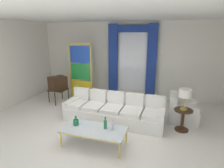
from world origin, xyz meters
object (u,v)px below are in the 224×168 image
(bottle_amber_squat, at_px, (76,122))
(vintage_tv, at_px, (58,84))
(bottle_crystal_tall, at_px, (105,124))
(table_lamp_brass, at_px, (185,94))
(couch_white_long, at_px, (114,111))
(stained_glass_divider, at_px, (81,73))
(peacock_figurine, at_px, (85,97))
(armchair_white, at_px, (181,111))
(bottle_blue_decanter, at_px, (112,125))
(round_side_table, at_px, (183,118))
(coffee_table, at_px, (94,130))

(bottle_amber_squat, bearing_deg, vintage_tv, 131.26)
(vintage_tv, bearing_deg, bottle_amber_squat, -48.74)
(bottle_crystal_tall, relative_size, table_lamp_brass, 0.51)
(couch_white_long, xyz_separation_m, stained_glass_divider, (-1.81, 1.47, 0.75))
(couch_white_long, height_order, vintage_tv, vintage_tv)
(stained_glass_divider, xyz_separation_m, table_lamp_brass, (3.72, -1.48, -0.03))
(bottle_crystal_tall, xyz_separation_m, peacock_figurine, (-1.66, 2.36, -0.30))
(bottle_crystal_tall, distance_m, stained_glass_divider, 3.41)
(bottle_crystal_tall, bearing_deg, couch_white_long, 97.29)
(vintage_tv, xyz_separation_m, armchair_white, (4.37, -0.24, -0.44))
(peacock_figurine, relative_size, table_lamp_brass, 1.05)
(bottle_amber_squat, relative_size, peacock_figurine, 0.40)
(bottle_blue_decanter, distance_m, peacock_figurine, 3.01)
(couch_white_long, height_order, armchair_white, couch_white_long)
(couch_white_long, xyz_separation_m, bottle_crystal_tall, (0.16, -1.26, 0.22))
(bottle_blue_decanter, relative_size, peacock_figurine, 0.46)
(round_side_table, bearing_deg, bottle_amber_squat, -152.36)
(vintage_tv, bearing_deg, peacock_figurine, 14.24)
(peacock_figurine, distance_m, round_side_table, 3.59)
(vintage_tv, xyz_separation_m, stained_glass_divider, (0.65, 0.62, 0.33))
(vintage_tv, height_order, table_lamp_brass, vintage_tv)
(couch_white_long, bearing_deg, vintage_tv, 160.98)
(round_side_table, relative_size, table_lamp_brass, 1.04)
(bottle_amber_squat, distance_m, table_lamp_brass, 2.85)
(peacock_figurine, bearing_deg, armchair_white, -8.05)
(armchair_white, relative_size, table_lamp_brass, 1.44)
(coffee_table, relative_size, bottle_crystal_tall, 5.10)
(bottle_amber_squat, height_order, stained_glass_divider, stained_glass_divider)
(stained_glass_divider, distance_m, table_lamp_brass, 4.01)
(bottle_crystal_tall, relative_size, bottle_amber_squat, 1.20)
(bottle_blue_decanter, relative_size, armchair_white, 0.34)
(armchair_white, bearing_deg, peacock_figurine, 171.95)
(bottle_blue_decanter, distance_m, armchair_white, 2.47)
(bottle_crystal_tall, height_order, round_side_table, bottle_crystal_tall)
(vintage_tv, distance_m, round_side_table, 4.47)
(armchair_white, xyz_separation_m, peacock_figurine, (-3.41, 0.48, -0.07))
(armchair_white, bearing_deg, coffee_table, -135.12)
(bottle_crystal_tall, height_order, peacock_figurine, bottle_crystal_tall)
(coffee_table, xyz_separation_m, round_side_table, (1.99, 1.35, -0.02))
(bottle_blue_decanter, relative_size, table_lamp_brass, 0.49)
(bottle_crystal_tall, bearing_deg, coffee_table, -157.39)
(bottle_crystal_tall, relative_size, round_side_table, 0.49)
(vintage_tv, xyz_separation_m, table_lamp_brass, (4.37, -0.87, 0.30))
(bottle_crystal_tall, xyz_separation_m, round_side_table, (1.75, 1.25, -0.17))
(peacock_figurine, height_order, round_side_table, round_side_table)
(armchair_white, bearing_deg, bottle_blue_decanter, -129.78)
(peacock_figurine, bearing_deg, coffee_table, -59.95)
(couch_white_long, distance_m, round_side_table, 1.91)
(round_side_table, bearing_deg, stained_glass_divider, 158.25)
(stained_glass_divider, bearing_deg, coffee_table, -58.53)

